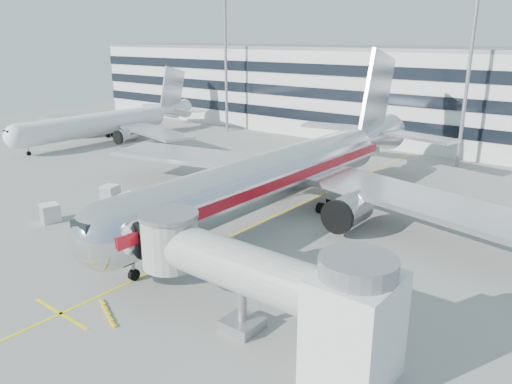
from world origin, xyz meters
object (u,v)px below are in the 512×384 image
Objects in this scene: belt_loader at (145,210)px; cargo_container_front at (50,213)px; baggage_tug at (131,223)px; ramp_worker at (145,214)px; cargo_container_left at (130,202)px; main_jet at (287,171)px; cargo_container_right at (110,193)px.

belt_loader is 2.08× the size of cargo_container_front.
cargo_container_front is at bearing -159.01° from baggage_tug.
cargo_container_left is at bearing 108.28° from ramp_worker.
main_jet is 14.95m from belt_loader.
ramp_worker reaches higher than cargo_container_left.
baggage_tug is at bearing -56.06° from belt_loader.
belt_loader is at bearing 91.74° from ramp_worker.
main_jet is at bearing 28.32° from cargo_container_right.
cargo_container_front is (-8.33, -3.19, 0.01)m from baggage_tug.
cargo_container_left is 4.95m from ramp_worker.
cargo_container_left is at bearing -142.97° from main_jet.
cargo_container_left reaches higher than cargo_container_right.
baggage_tug reaches higher than belt_loader.
belt_loader is 6.80m from cargo_container_right.
cargo_container_left is at bearing 65.11° from cargo_container_front.
main_jet is 25.16× the size of ramp_worker.
belt_loader is 9.02m from cargo_container_front.
baggage_tug is at bearing -120.23° from main_jet.
baggage_tug is 1.39× the size of ramp_worker.
baggage_tug is 1.40× the size of cargo_container_front.
ramp_worker reaches higher than belt_loader.
main_jet is 16.21m from baggage_tug.
cargo_container_front is at bearing 163.21° from ramp_worker.
cargo_container_left is 7.79m from cargo_container_front.
ramp_worker is at bearing 101.75° from baggage_tug.
cargo_container_right is (-4.15, 0.57, -0.01)m from cargo_container_left.
cargo_container_front is (-5.87, -6.85, 0.32)m from belt_loader.
belt_loader is 2.62m from cargo_container_left.
ramp_worker is at bearing -125.94° from main_jet.
main_jet is 25.39× the size of cargo_container_front.
main_jet is 28.99× the size of cargo_container_left.
cargo_container_right is 7.69m from cargo_container_front.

